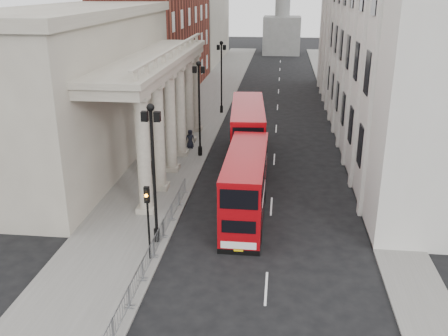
# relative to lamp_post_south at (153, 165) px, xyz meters

# --- Properties ---
(ground) EXTENTS (260.00, 260.00, 0.00)m
(ground) POSITION_rel_lamp_post_south_xyz_m (0.60, -4.00, -4.91)
(ground) COLOR black
(ground) RESTS_ON ground
(sidewalk_west) EXTENTS (6.00, 140.00, 0.12)m
(sidewalk_west) POSITION_rel_lamp_post_south_xyz_m (-2.40, 26.00, -4.85)
(sidewalk_west) COLOR slate
(sidewalk_west) RESTS_ON ground
(sidewalk_east) EXTENTS (3.00, 140.00, 0.12)m
(sidewalk_east) POSITION_rel_lamp_post_south_xyz_m (14.10, 26.00, -4.85)
(sidewalk_east) COLOR slate
(sidewalk_east) RESTS_ON ground
(kerb) EXTENTS (0.20, 140.00, 0.14)m
(kerb) POSITION_rel_lamp_post_south_xyz_m (0.55, 26.00, -4.84)
(kerb) COLOR slate
(kerb) RESTS_ON ground
(portico_building) EXTENTS (9.00, 28.00, 12.00)m
(portico_building) POSITION_rel_lamp_post_south_xyz_m (-9.90, 14.00, 1.09)
(portico_building) COLOR gray
(portico_building) RESTS_ON ground
(brick_building) EXTENTS (9.00, 32.00, 22.00)m
(brick_building) POSITION_rel_lamp_post_south_xyz_m (-9.90, 44.00, 6.09)
(brick_building) COLOR maroon
(brick_building) RESTS_ON ground
(west_building_far) EXTENTS (9.00, 30.00, 20.00)m
(west_building_far) POSITION_rel_lamp_post_south_xyz_m (-9.90, 76.00, 5.09)
(west_building_far) COLOR gray
(west_building_far) RESTS_ON ground
(east_building) EXTENTS (8.00, 55.00, 25.00)m
(east_building) POSITION_rel_lamp_post_south_xyz_m (16.60, 28.00, 7.59)
(east_building) COLOR beige
(east_building) RESTS_ON ground
(lamp_post_south) EXTENTS (1.05, 0.44, 8.32)m
(lamp_post_south) POSITION_rel_lamp_post_south_xyz_m (0.00, 0.00, 0.00)
(lamp_post_south) COLOR black
(lamp_post_south) RESTS_ON sidewalk_west
(lamp_post_mid) EXTENTS (1.05, 0.44, 8.32)m
(lamp_post_mid) POSITION_rel_lamp_post_south_xyz_m (0.00, 16.00, 0.00)
(lamp_post_mid) COLOR black
(lamp_post_mid) RESTS_ON sidewalk_west
(lamp_post_north) EXTENTS (1.05, 0.44, 8.32)m
(lamp_post_north) POSITION_rel_lamp_post_south_xyz_m (0.00, 32.00, 0.00)
(lamp_post_north) COLOR black
(lamp_post_north) RESTS_ON sidewalk_west
(traffic_light) EXTENTS (0.28, 0.33, 4.30)m
(traffic_light) POSITION_rel_lamp_post_south_xyz_m (0.10, -2.02, -1.80)
(traffic_light) COLOR black
(traffic_light) RESTS_ON sidewalk_west
(crowd_barriers) EXTENTS (0.50, 18.75, 1.10)m
(crowd_barriers) POSITION_rel_lamp_post_south_xyz_m (0.25, -1.77, -4.24)
(crowd_barriers) COLOR gray
(crowd_barriers) RESTS_ON sidewalk_west
(bus_near) EXTENTS (2.49, 10.16, 4.38)m
(bus_near) POSITION_rel_lamp_post_south_xyz_m (4.92, 4.15, -2.62)
(bus_near) COLOR #95060C
(bus_near) RESTS_ON ground
(bus_far) EXTENTS (3.52, 11.40, 4.85)m
(bus_far) POSITION_rel_lamp_post_south_xyz_m (4.22, 15.73, -2.38)
(bus_far) COLOR #A9070E
(bus_far) RESTS_ON ground
(pedestrian_a) EXTENTS (0.80, 0.65, 1.90)m
(pedestrian_a) POSITION_rel_lamp_post_south_xyz_m (-2.94, 13.43, -3.84)
(pedestrian_a) COLOR black
(pedestrian_a) RESTS_ON sidewalk_west
(pedestrian_b) EXTENTS (0.89, 0.76, 1.60)m
(pedestrian_b) POSITION_rel_lamp_post_south_xyz_m (-2.84, 9.59, -3.99)
(pedestrian_b) COLOR black
(pedestrian_b) RESTS_ON sidewalk_west
(pedestrian_c) EXTENTS (0.93, 0.67, 1.76)m
(pedestrian_c) POSITION_rel_lamp_post_south_xyz_m (-1.24, 17.94, -3.91)
(pedestrian_c) COLOR black
(pedestrian_c) RESTS_ON sidewalk_west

